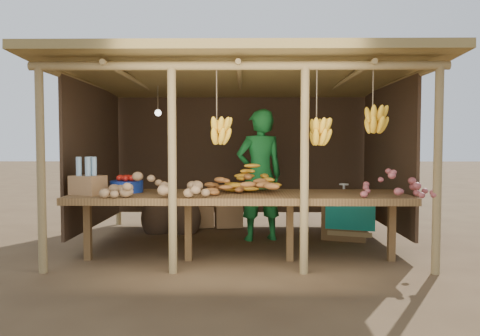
{
  "coord_description": "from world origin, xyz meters",
  "views": [
    {
      "loc": [
        0.08,
        -6.43,
        1.39
      ],
      "look_at": [
        0.0,
        0.0,
        1.05
      ],
      "focal_mm": 35.0,
      "sensor_mm": 36.0,
      "label": 1
    }
  ],
  "objects": [
    {
      "name": "ground",
      "position": [
        0.0,
        0.0,
        0.0
      ],
      "size": [
        60.0,
        60.0,
        0.0
      ],
      "primitive_type": "plane",
      "color": "brown",
      "rests_on": "ground"
    },
    {
      "name": "stall_structure",
      "position": [
        0.09,
        -0.07,
        1.91
      ],
      "size": [
        4.7,
        3.5,
        2.43
      ],
      "color": "#987E4E",
      "rests_on": "ground"
    },
    {
      "name": "counter",
      "position": [
        0.0,
        -0.95,
        0.74
      ],
      "size": [
        3.9,
        1.05,
        0.8
      ],
      "color": "brown",
      "rests_on": "ground"
    },
    {
      "name": "potato_heap",
      "position": [
        -0.88,
        -1.21,
        0.99
      ],
      "size": [
        1.29,
        1.01,
        0.37
      ],
      "primitive_type": null,
      "rotation": [
        0.0,
        0.0,
        -0.33
      ],
      "color": "#9C7850",
      "rests_on": "counter"
    },
    {
      "name": "sweet_potato_heap",
      "position": [
        0.03,
        -0.96,
        0.98
      ],
      "size": [
        0.98,
        0.67,
        0.36
      ],
      "primitive_type": null,
      "rotation": [
        0.0,
        0.0,
        0.14
      ],
      "color": "#9D5D28",
      "rests_on": "counter"
    },
    {
      "name": "onion_heap",
      "position": [
        1.75,
        -1.26,
        0.98
      ],
      "size": [
        0.87,
        0.57,
        0.36
      ],
      "primitive_type": null,
      "rotation": [
        0.0,
        0.0,
        -0.08
      ],
      "color": "#A24E4F",
      "rests_on": "counter"
    },
    {
      "name": "banana_pile",
      "position": [
        0.17,
        -0.74,
        0.98
      ],
      "size": [
        0.74,
        0.54,
        0.35
      ],
      "primitive_type": null,
      "rotation": [
        0.0,
        0.0,
        0.23
      ],
      "color": "gold",
      "rests_on": "counter"
    },
    {
      "name": "tomato_basin",
      "position": [
        -1.36,
        -0.83,
        0.89
      ],
      "size": [
        0.4,
        0.4,
        0.21
      ],
      "rotation": [
        0.0,
        0.0,
        -0.15
      ],
      "color": "navy",
      "rests_on": "counter"
    },
    {
      "name": "bottle_box",
      "position": [
        -1.75,
        -1.07,
        0.97
      ],
      "size": [
        0.42,
        0.38,
        0.44
      ],
      "color": "#9C7046",
      "rests_on": "counter"
    },
    {
      "name": "vendor",
      "position": [
        0.28,
        0.24,
        0.94
      ],
      "size": [
        0.78,
        0.62,
        1.87
      ],
      "primitive_type": "imported",
      "rotation": [
        0.0,
        0.0,
        3.43
      ],
      "color": "#19742E",
      "rests_on": "ground"
    },
    {
      "name": "tarp_crate",
      "position": [
        1.54,
        0.38,
        0.34
      ],
      "size": [
        0.84,
        0.78,
        0.82
      ],
      "color": "brown",
      "rests_on": "ground"
    },
    {
      "name": "carton_stack",
      "position": [
        -0.36,
        1.2,
        0.3
      ],
      "size": [
        0.95,
        0.41,
        0.69
      ],
      "color": "#9C7046",
      "rests_on": "ground"
    },
    {
      "name": "burlap_sacks",
      "position": [
        -1.08,
        0.75,
        0.29
      ],
      "size": [
        0.93,
        0.49,
        0.66
      ],
      "color": "#44301F",
      "rests_on": "ground"
    }
  ]
}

